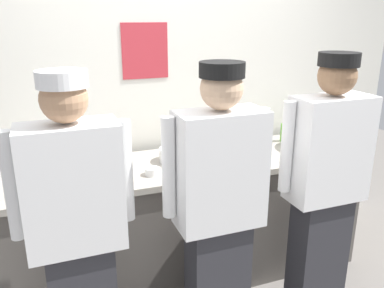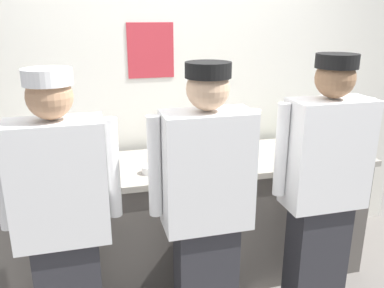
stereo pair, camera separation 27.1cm
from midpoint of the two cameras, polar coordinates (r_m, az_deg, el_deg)
The scene contains 13 objects.
wall_back at distance 3.08m, azimuth -6.13°, elevation 8.82°, with size 4.07×0.11×2.80m.
prep_counter at distance 2.96m, azimuth -3.15°, elevation -10.83°, with size 2.60×0.67×0.91m.
chef_near_left at distance 2.12m, azimuth -19.74°, elevation -11.32°, with size 0.60×0.24×1.65m.
chef_center at distance 2.18m, azimuth 0.25°, elevation -9.11°, with size 0.60×0.24×1.67m.
chef_far_right at distance 2.54m, azimuth 15.56°, elevation -5.48°, with size 0.61×0.24×1.68m.
plate_stack_front at distance 2.76m, azimuth -5.21°, elevation -1.57°, with size 0.22×0.22×0.10m.
mixing_bowl_steel at distance 3.11m, azimuth 14.05°, elevation 0.38°, with size 0.37×0.37×0.12m, color #B7BABF.
sheet_tray at distance 2.63m, azimuth -18.67°, elevation -4.29°, with size 0.44×0.35×0.02m, color #B7BABF.
squeeze_bottle_primary at distance 3.24m, azimuth 10.65°, elevation 1.81°, with size 0.06×0.06×0.18m.
ramekin_green_sauce at distance 2.68m, azimuth 1.41°, elevation -2.68°, with size 0.10×0.10×0.04m.
ramekin_red_sauce at distance 2.55m, azimuth -8.72°, elevation -3.90°, with size 0.09×0.09×0.05m.
ramekin_orange_sauce at distance 3.37m, azimuth 13.97°, elevation 1.11°, with size 0.10×0.10×0.04m.
deli_cup at distance 3.03m, azimuth 3.69°, elevation 0.15°, with size 0.09×0.09×0.09m, color white.
Camera 1 is at (-0.90, -2.08, 1.88)m, focal length 37.46 mm.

